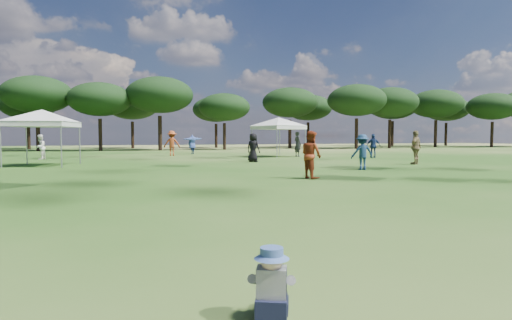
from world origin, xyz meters
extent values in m
cylinder|color=black|center=(-8.39, 45.81, 1.73)|extent=(0.40, 0.40, 3.46)
ellipsoid|color=black|center=(-8.39, 45.81, 5.54)|extent=(6.73, 6.73, 3.63)
cylinder|color=black|center=(-2.58, 44.63, 1.61)|extent=(0.37, 0.37, 3.21)
ellipsoid|color=black|center=(-2.58, 44.63, 5.14)|extent=(6.24, 6.24, 3.36)
cylinder|color=black|center=(3.26, 44.18, 1.78)|extent=(0.41, 0.41, 3.56)
ellipsoid|color=black|center=(3.26, 44.18, 5.69)|extent=(6.91, 6.91, 3.73)
cylinder|color=black|center=(10.19, 44.51, 1.44)|extent=(0.33, 0.33, 2.88)
ellipsoid|color=black|center=(10.19, 44.51, 4.61)|extent=(5.60, 5.60, 3.02)
cylinder|color=black|center=(18.96, 46.98, 1.72)|extent=(0.39, 0.39, 3.44)
ellipsoid|color=black|center=(18.96, 46.98, 5.51)|extent=(6.69, 6.69, 3.60)
cylinder|color=black|center=(25.77, 43.05, 1.77)|extent=(0.40, 0.40, 3.53)
ellipsoid|color=black|center=(25.77, 43.05, 5.65)|extent=(6.86, 6.86, 3.70)
cylinder|color=black|center=(30.65, 43.46, 1.73)|extent=(0.40, 0.40, 3.47)
ellipsoid|color=black|center=(30.65, 43.46, 5.55)|extent=(6.74, 6.74, 3.63)
cylinder|color=black|center=(39.22, 45.46, 1.79)|extent=(0.41, 0.41, 3.57)
ellipsoid|color=black|center=(39.22, 45.46, 5.72)|extent=(6.94, 6.94, 3.74)
cylinder|color=black|center=(46.34, 43.12, 1.68)|extent=(0.38, 0.38, 3.35)
ellipsoid|color=black|center=(46.34, 43.12, 5.37)|extent=(6.51, 6.51, 3.51)
cylinder|color=black|center=(-10.52, 53.31, 1.56)|extent=(0.36, 0.36, 3.11)
ellipsoid|color=black|center=(-10.52, 53.31, 4.98)|extent=(6.05, 6.05, 3.26)
cylinder|color=black|center=(0.83, 52.52, 1.60)|extent=(0.37, 0.37, 3.20)
ellipsoid|color=black|center=(0.83, 52.52, 5.12)|extent=(6.21, 6.21, 3.35)
cylinder|color=black|center=(10.82, 51.34, 1.50)|extent=(0.34, 0.34, 2.99)
ellipsoid|color=black|center=(10.82, 51.34, 4.79)|extent=(5.81, 5.81, 3.13)
cylinder|color=black|center=(23.62, 51.75, 1.66)|extent=(0.38, 0.38, 3.31)
ellipsoid|color=black|center=(23.62, 51.75, 5.30)|extent=(6.43, 6.43, 3.47)
cylinder|color=black|center=(37.30, 52.12, 1.82)|extent=(0.42, 0.42, 3.64)
ellipsoid|color=black|center=(37.30, 52.12, 5.82)|extent=(7.06, 7.06, 3.81)
cylinder|color=black|center=(46.40, 51.51, 1.73)|extent=(0.40, 0.40, 3.46)
ellipsoid|color=black|center=(46.40, 51.51, 5.53)|extent=(6.72, 6.72, 3.62)
cylinder|color=gray|center=(-6.21, 21.50, 1.06)|extent=(0.06, 0.06, 2.12)
cylinder|color=gray|center=(-3.57, 20.89, 1.06)|extent=(0.06, 0.06, 2.12)
cylinder|color=gray|center=(-5.59, 24.14, 1.06)|extent=(0.06, 0.06, 2.12)
cylinder|color=gray|center=(-2.95, 23.53, 1.06)|extent=(0.06, 0.06, 2.12)
cube|color=silver|center=(-4.58, 22.52, 2.07)|extent=(3.45, 3.45, 0.25)
pyramid|color=silver|center=(-4.58, 22.52, 2.79)|extent=(5.70, 5.70, 0.60)
cylinder|color=gray|center=(9.15, 25.80, 1.07)|extent=(0.06, 0.06, 2.13)
cylinder|color=gray|center=(11.69, 26.77, 1.07)|extent=(0.06, 0.06, 2.13)
cylinder|color=gray|center=(8.19, 28.34, 1.07)|extent=(0.06, 0.06, 2.13)
cylinder|color=gray|center=(10.73, 29.30, 1.07)|extent=(0.06, 0.06, 2.13)
cube|color=silver|center=(9.94, 27.55, 2.08)|extent=(3.71, 3.71, 0.25)
pyramid|color=silver|center=(9.94, 27.55, 2.81)|extent=(5.47, 5.47, 0.60)
cube|color=black|center=(0.04, 2.18, 0.10)|extent=(0.33, 0.33, 0.19)
cube|color=black|center=(0.03, 2.38, 0.05)|extent=(0.18, 0.25, 0.10)
cube|color=black|center=(0.19, 2.31, 0.05)|extent=(0.18, 0.25, 0.10)
cube|color=white|center=(0.04, 2.18, 0.31)|extent=(0.29, 0.26, 0.25)
cylinder|color=white|center=(-0.08, 2.31, 0.31)|extent=(0.17, 0.25, 0.15)
cylinder|color=white|center=(0.21, 2.18, 0.31)|extent=(0.17, 0.25, 0.15)
sphere|color=#E0B293|center=(0.04, 2.18, 0.48)|extent=(0.17, 0.17, 0.17)
cone|color=#547EC6|center=(0.04, 2.18, 0.52)|extent=(0.29, 0.29, 0.03)
cylinder|color=#547EC6|center=(0.04, 2.18, 0.56)|extent=(0.19, 0.19, 0.07)
imported|color=black|center=(6.33, 22.22, 0.83)|extent=(0.92, 0.95, 1.65)
imported|color=#2E2E33|center=(11.37, 27.40, 0.90)|extent=(0.57, 0.74, 1.79)
imported|color=navy|center=(15.58, 24.19, 0.81)|extent=(1.03, 0.66, 1.62)
imported|color=maroon|center=(5.34, 12.55, 0.84)|extent=(0.77, 0.91, 1.67)
imported|color=navy|center=(4.82, 33.89, 0.79)|extent=(1.94, 1.45, 1.58)
imported|color=olive|center=(13.78, 17.61, 0.89)|extent=(1.12, 0.87, 1.78)
imported|color=#913A18|center=(2.85, 31.22, 0.93)|extent=(1.31, 0.89, 1.87)
imported|color=navy|center=(9.14, 15.33, 0.78)|extent=(1.07, 0.70, 1.56)
imported|color=white|center=(-5.67, 28.91, 0.79)|extent=(0.76, 0.88, 1.57)
camera|label=1|loc=(-1.14, -1.00, 1.50)|focal=30.00mm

